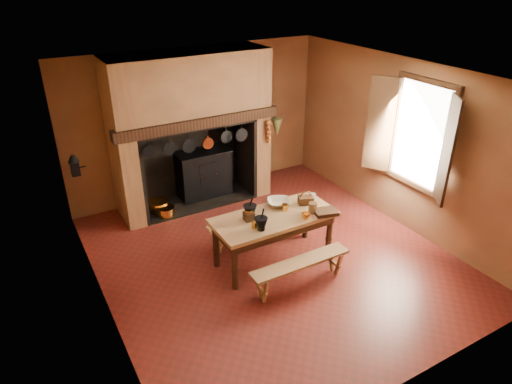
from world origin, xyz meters
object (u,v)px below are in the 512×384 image
work_table (274,223)px  coffee_grinder (249,215)px  mixing_bowl (279,202)px  wicker_basket (306,200)px  iron_range (204,173)px  bench_front (300,267)px

work_table → coffee_grinder: coffee_grinder is taller
mixing_bowl → wicker_basket: size_ratio=1.33×
coffee_grinder → mixing_bowl: size_ratio=0.60×
iron_range → coffee_grinder: bearing=-98.6°
work_table → wicker_basket: (0.62, 0.08, 0.19)m
iron_range → mixing_bowl: 2.33m
iron_range → work_table: size_ratio=0.87×
work_table → mixing_bowl: (0.23, 0.25, 0.17)m
iron_range → wicker_basket: iron_range is taller
work_table → wicker_basket: size_ratio=7.01×
coffee_grinder → iron_range: bearing=83.0°
work_table → mixing_bowl: bearing=46.6°
wicker_basket → mixing_bowl: bearing=177.9°
coffee_grinder → wicker_basket: 1.00m
iron_range → wicker_basket: (0.63, -2.46, 0.38)m
coffee_grinder → mixing_bowl: bearing=17.6°
iron_range → work_table: iron_range is taller
work_table → wicker_basket: bearing=7.1°
wicker_basket → coffee_grinder: bearing=-157.7°
coffee_grinder → mixing_bowl: (0.62, 0.18, -0.04)m
bench_front → wicker_basket: 1.14m
work_table → bench_front: size_ratio=1.21×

